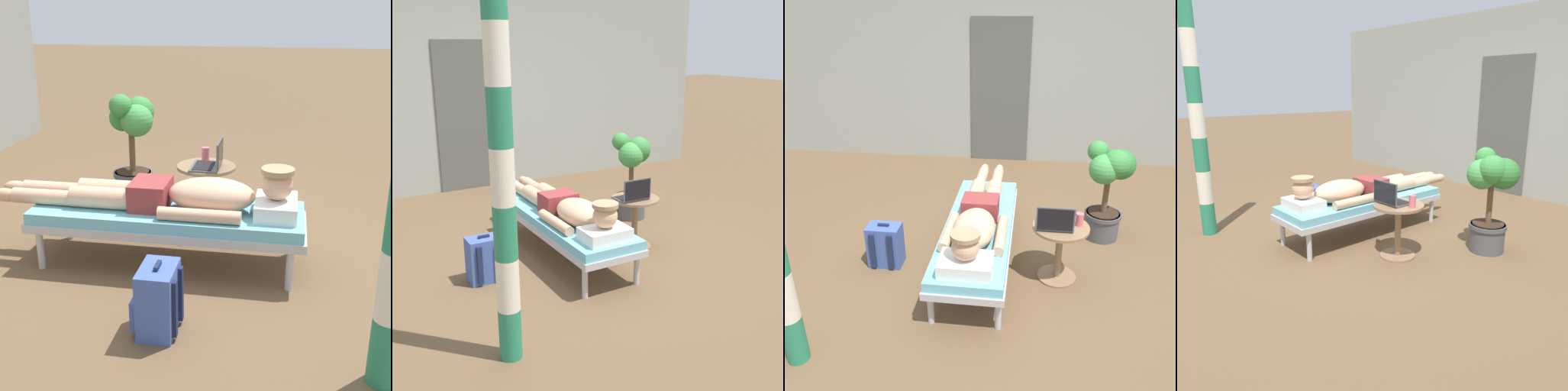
{
  "view_description": "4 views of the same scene",
  "coord_description": "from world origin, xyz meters",
  "views": [
    {
      "loc": [
        -3.61,
        -0.79,
        1.77
      ],
      "look_at": [
        -0.2,
        -0.18,
        0.52
      ],
      "focal_mm": 48.94,
      "sensor_mm": 36.0,
      "label": 1
    },
    {
      "loc": [
        -2.35,
        -4.16,
        2.04
      ],
      "look_at": [
        -0.01,
        -0.08,
        0.61
      ],
      "focal_mm": 47.24,
      "sensor_mm": 36.0,
      "label": 2
    },
    {
      "loc": [
        0.21,
        -3.28,
        2.27
      ],
      "look_at": [
        -0.23,
        0.2,
        0.6
      ],
      "focal_mm": 38.45,
      "sensor_mm": 36.0,
      "label": 3
    },
    {
      "loc": [
        3.01,
        -2.63,
        1.57
      ],
      "look_at": [
        -0.04,
        -0.0,
        0.47
      ],
      "focal_mm": 36.11,
      "sensor_mm": 36.0,
      "label": 4
    }
  ],
  "objects": [
    {
      "name": "ground_plane",
      "position": [
        0.0,
        0.0,
        0.0
      ],
      "size": [
        40.0,
        40.0,
        0.0
      ],
      "primitive_type": "plane",
      "color": "brown"
    },
    {
      "name": "house_wall_back",
      "position": [
        -0.22,
        2.91,
        1.35
      ],
      "size": [
        7.6,
        0.2,
        2.7
      ],
      "primitive_type": "cube",
      "color": "#999E93",
      "rests_on": "ground"
    },
    {
      "name": "house_door_panel",
      "position": [
        -0.27,
        2.8,
        1.02
      ],
      "size": [
        0.84,
        0.03,
        2.04
      ],
      "primitive_type": "cube",
      "color": "#545651",
      "rests_on": "ground"
    },
    {
      "name": "lounge_chair",
      "position": [
        -0.22,
        0.01,
        0.35
      ],
      "size": [
        0.61,
        1.92,
        0.42
      ],
      "color": "#B7B7BC",
      "rests_on": "ground"
    },
    {
      "name": "person_reclining",
      "position": [
        -0.22,
        -0.07,
        0.52
      ],
      "size": [
        0.53,
        2.17,
        0.33
      ],
      "color": "white",
      "rests_on": "lounge_chair"
    },
    {
      "name": "side_table",
      "position": [
        0.5,
        -0.14,
        0.36
      ],
      "size": [
        0.48,
        0.48,
        0.52
      ],
      "color": "#8C6B4C",
      "rests_on": "ground"
    },
    {
      "name": "laptop",
      "position": [
        0.44,
        -0.2,
        0.58
      ],
      "size": [
        0.31,
        0.24,
        0.23
      ],
      "color": "#4C4C51",
      "rests_on": "side_table"
    },
    {
      "name": "drink_glass",
      "position": [
        0.65,
        -0.11,
        0.58
      ],
      "size": [
        0.06,
        0.06,
        0.11
      ],
      "primitive_type": "cylinder",
      "color": "#D86672",
      "rests_on": "side_table"
    },
    {
      "name": "backpack",
      "position": [
        -1.07,
        -0.12,
        0.2
      ],
      "size": [
        0.3,
        0.26,
        0.42
      ],
      "color": "#3F59A5",
      "rests_on": "ground"
    },
    {
      "name": "potted_plant",
      "position": [
        0.99,
        0.62,
        0.62
      ],
      "size": [
        0.47,
        0.44,
        1.02
      ],
      "color": "#4C4C51",
      "rests_on": "ground"
    }
  ]
}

